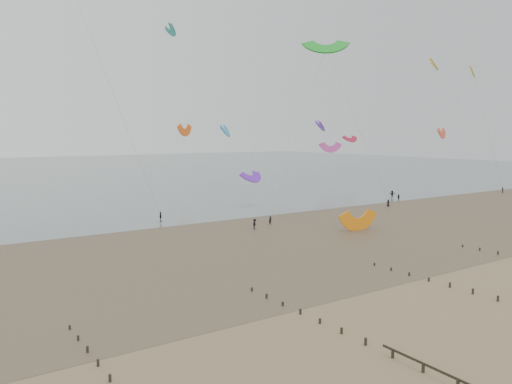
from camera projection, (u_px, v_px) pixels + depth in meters
The scene contains 5 objects.
ground at pixel (438, 298), 48.92m from camera, with size 500.00×500.00×0.00m, color brown.
sea_and_shore at pixel (225, 241), 75.04m from camera, with size 500.00×665.00×0.03m.
kitesurfers at pixel (333, 206), 106.05m from camera, with size 136.46×17.17×1.90m.
grounded_kite at pixel (358, 230), 83.67m from camera, with size 6.78×3.55×5.16m, color orange, non-canonical shape.
kites_airborne at pixel (113, 110), 116.46m from camera, with size 233.21×126.02×41.05m.
Camera 1 is at (-41.27, -29.38, 16.02)m, focal length 35.00 mm.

